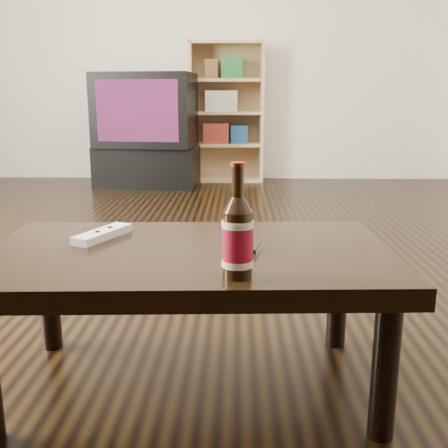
{
  "coord_description": "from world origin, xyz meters",
  "views": [
    {
      "loc": [
        0.39,
        -2.29,
        0.79
      ],
      "look_at": [
        0.36,
        -1.18,
        0.52
      ],
      "focal_mm": 42.0,
      "sensor_mm": 36.0,
      "label": 1
    }
  ],
  "objects_px": {
    "tv": "(145,110)",
    "phone": "(250,248)",
    "bookshelf": "(226,110)",
    "remote": "(103,234)",
    "tv_stand": "(147,167)",
    "coffee_table": "(190,268)",
    "beer_bottle": "(238,238)"
  },
  "relations": [
    {
      "from": "tv_stand",
      "to": "phone",
      "type": "bearing_deg",
      "value": -70.58
    },
    {
      "from": "bookshelf",
      "to": "phone",
      "type": "distance_m",
      "value": 3.87
    },
    {
      "from": "tv_stand",
      "to": "tv",
      "type": "height_order",
      "value": "tv"
    },
    {
      "from": "tv",
      "to": "phone",
      "type": "relative_size",
      "value": 9.11
    },
    {
      "from": "coffee_table",
      "to": "phone",
      "type": "bearing_deg",
      "value": -5.97
    },
    {
      "from": "beer_bottle",
      "to": "bookshelf",
      "type": "bearing_deg",
      "value": 91.73
    },
    {
      "from": "bookshelf",
      "to": "beer_bottle",
      "type": "distance_m",
      "value": 4.06
    },
    {
      "from": "tv_stand",
      "to": "beer_bottle",
      "type": "height_order",
      "value": "beer_bottle"
    },
    {
      "from": "tv",
      "to": "remote",
      "type": "xyz_separation_m",
      "value": [
        0.45,
        -3.33,
        -0.28
      ]
    },
    {
      "from": "tv_stand",
      "to": "remote",
      "type": "xyz_separation_m",
      "value": [
        0.44,
        -3.33,
        0.23
      ]
    },
    {
      "from": "tv_stand",
      "to": "phone",
      "type": "relative_size",
      "value": 9.15
    },
    {
      "from": "coffee_table",
      "to": "beer_bottle",
      "type": "distance_m",
      "value": 0.29
    },
    {
      "from": "tv_stand",
      "to": "phone",
      "type": "xyz_separation_m",
      "value": [
        0.86,
        -3.45,
        0.23
      ]
    },
    {
      "from": "tv",
      "to": "beer_bottle",
      "type": "height_order",
      "value": "tv"
    },
    {
      "from": "tv",
      "to": "coffee_table",
      "type": "distance_m",
      "value": 3.52
    },
    {
      "from": "tv_stand",
      "to": "tv",
      "type": "relative_size",
      "value": 1.0
    },
    {
      "from": "bookshelf",
      "to": "remote",
      "type": "height_order",
      "value": "bookshelf"
    },
    {
      "from": "bookshelf",
      "to": "tv_stand",
      "type": "bearing_deg",
      "value": -151.62
    },
    {
      "from": "tv",
      "to": "coffee_table",
      "type": "relative_size",
      "value": 0.83
    },
    {
      "from": "coffee_table",
      "to": "remote",
      "type": "bearing_deg",
      "value": 158.1
    },
    {
      "from": "tv_stand",
      "to": "beer_bottle",
      "type": "xyz_separation_m",
      "value": [
        0.83,
        -3.65,
        0.31
      ]
    },
    {
      "from": "beer_bottle",
      "to": "remote",
      "type": "xyz_separation_m",
      "value": [
        -0.39,
        0.32,
        -0.08
      ]
    },
    {
      "from": "tv",
      "to": "remote",
      "type": "distance_m",
      "value": 3.37
    },
    {
      "from": "tv",
      "to": "phone",
      "type": "bearing_deg",
      "value": -70.57
    },
    {
      "from": "phone",
      "to": "remote",
      "type": "bearing_deg",
      "value": 174.35
    },
    {
      "from": "tv_stand",
      "to": "beer_bottle",
      "type": "relative_size",
      "value": 3.55
    },
    {
      "from": "bookshelf",
      "to": "coffee_table",
      "type": "distance_m",
      "value": 3.85
    },
    {
      "from": "tv_stand",
      "to": "bookshelf",
      "type": "xyz_separation_m",
      "value": [
        0.71,
        0.4,
        0.5
      ]
    },
    {
      "from": "bookshelf",
      "to": "remote",
      "type": "bearing_deg",
      "value": -95.38
    },
    {
      "from": "tv",
      "to": "coffee_table",
      "type": "height_order",
      "value": "tv"
    },
    {
      "from": "bookshelf",
      "to": "coffee_table",
      "type": "bearing_deg",
      "value": -91.42
    },
    {
      "from": "phone",
      "to": "remote",
      "type": "relative_size",
      "value": 0.47
    }
  ]
}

